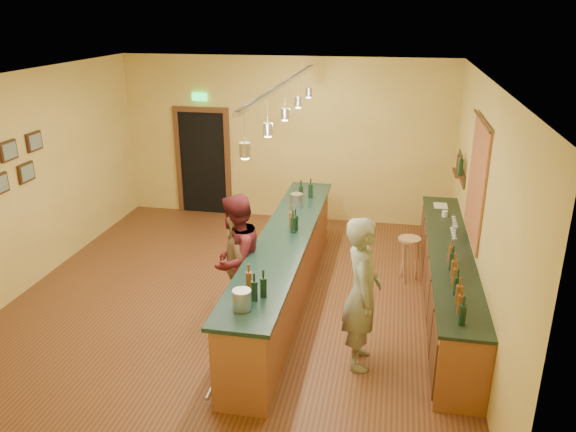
% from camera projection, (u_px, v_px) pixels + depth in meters
% --- Properties ---
extents(floor, '(7.00, 7.00, 0.00)m').
position_uv_depth(floor, '(240.00, 297.00, 8.34)').
color(floor, '#5C2B1A').
rests_on(floor, ground).
extents(ceiling, '(6.50, 7.00, 0.02)m').
position_uv_depth(ceiling, '(232.00, 77.00, 7.23)').
color(ceiling, silver).
rests_on(ceiling, wall_back).
extents(wall_back, '(6.50, 0.02, 3.20)m').
position_uv_depth(wall_back, '(285.00, 140.00, 11.01)').
color(wall_back, gold).
rests_on(wall_back, floor).
extents(wall_front, '(6.50, 0.02, 3.20)m').
position_uv_depth(wall_front, '(119.00, 327.00, 4.56)').
color(wall_front, gold).
rests_on(wall_front, floor).
extents(wall_left, '(0.02, 7.00, 3.20)m').
position_uv_depth(wall_left, '(26.00, 182.00, 8.36)').
color(wall_left, gold).
rests_on(wall_left, floor).
extents(wall_right, '(0.02, 7.00, 3.20)m').
position_uv_depth(wall_right, '(480.00, 210.00, 7.21)').
color(wall_right, gold).
rests_on(wall_right, floor).
extents(doorway, '(1.15, 0.09, 2.48)m').
position_uv_depth(doorway, '(203.00, 160.00, 11.45)').
color(doorway, black).
rests_on(doorway, wall_back).
extents(tapestry, '(0.03, 1.40, 1.60)m').
position_uv_depth(tapestry, '(477.00, 182.00, 7.50)').
color(tapestry, maroon).
rests_on(tapestry, wall_right).
extents(bottle_shelf, '(0.17, 0.55, 0.54)m').
position_uv_depth(bottle_shelf, '(460.00, 166.00, 8.95)').
color(bottle_shelf, '#492B16').
rests_on(bottle_shelf, wall_right).
extents(back_counter, '(0.60, 4.55, 1.27)m').
position_uv_depth(back_counter, '(448.00, 279.00, 7.81)').
color(back_counter, brown).
rests_on(back_counter, floor).
extents(tasting_bar, '(0.74, 5.10, 1.38)m').
position_uv_depth(tasting_bar, '(285.00, 264.00, 8.01)').
color(tasting_bar, brown).
rests_on(tasting_bar, floor).
extents(pendant_track, '(0.11, 4.60, 0.50)m').
position_uv_depth(pendant_track, '(285.00, 96.00, 7.18)').
color(pendant_track, silver).
rests_on(pendant_track, ceiling).
extents(bartender, '(0.52, 0.72, 1.87)m').
position_uv_depth(bartender, '(362.00, 293.00, 6.50)').
color(bartender, gray).
rests_on(bartender, floor).
extents(customer_a, '(0.88, 1.01, 1.80)m').
position_uv_depth(customer_a, '(236.00, 260.00, 7.45)').
color(customer_a, '#59191E').
rests_on(customer_a, floor).
extents(customer_b, '(0.72, 1.00, 1.58)m').
position_uv_depth(customer_b, '(237.00, 265.00, 7.54)').
color(customer_b, '#997A51').
rests_on(customer_b, floor).
extents(bar_stool, '(0.35, 0.35, 0.71)m').
position_uv_depth(bar_stool, '(409.00, 247.00, 8.67)').
color(bar_stool, '#AF714F').
rests_on(bar_stool, floor).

